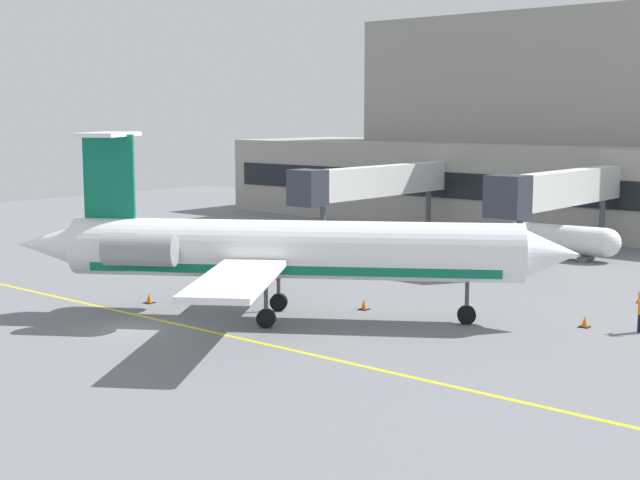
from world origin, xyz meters
TOP-DOWN VIEW (x-y plane):
  - ground at (-0.00, 0.00)m, footprint 120.00×120.00m
  - terminal_building at (-0.26, 49.17)m, footprint 70.92×17.24m
  - jet_bridge_west at (-8.61, 30.04)m, footprint 2.40×18.47m
  - jet_bridge_east at (6.91, 30.58)m, footprint 2.40×17.41m
  - regional_jet at (4.41, 5.61)m, footprint 24.62×19.17m
  - baggage_tug at (-3.90, 26.47)m, footprint 3.56×4.02m
  - pushback_tractor at (-18.21, 16.82)m, footprint 1.92×3.67m
  - belt_loader at (-1.97, 20.66)m, footprint 2.73×3.68m
  - fuel_tank at (6.68, 32.00)m, footprint 8.26×2.70m
  - safety_cone_alpha at (6.15, 9.87)m, footprint 0.47×0.47m
  - safety_cone_bravo at (-3.66, 3.76)m, footprint 0.47×0.47m
  - safety_cone_charlie at (16.51, 13.55)m, footprint 0.47×0.47m

SIDE VIEW (x-z plane):
  - ground at x=0.00m, z-range -0.10..0.00m
  - safety_cone_alpha at x=6.15m, z-range -0.03..0.52m
  - safety_cone_bravo at x=-3.66m, z-range -0.03..0.52m
  - safety_cone_charlie at x=16.51m, z-range -0.03..0.52m
  - baggage_tug at x=-3.90m, z-range -0.05..1.72m
  - pushback_tractor at x=-18.21m, z-range -0.08..1.83m
  - belt_loader at x=-1.97m, z-range -0.11..2.11m
  - fuel_tank at x=6.68m, z-range 0.15..2.52m
  - regional_jet at x=4.41m, z-range -1.10..8.05m
  - jet_bridge_west at x=-8.61m, z-range 1.66..7.72m
  - jet_bridge_east at x=6.91m, z-range 1.76..8.04m
  - terminal_building at x=-0.26m, z-range -2.46..16.69m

